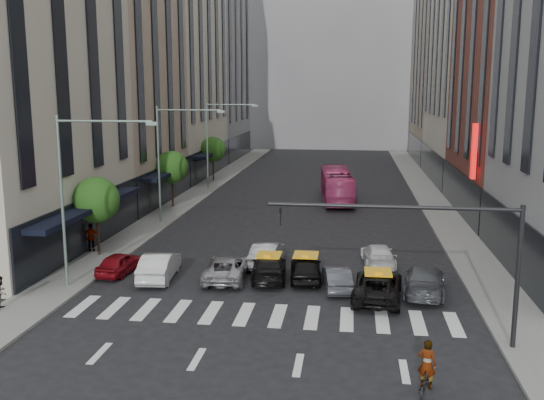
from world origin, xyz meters
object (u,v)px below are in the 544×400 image
(car_red, at_px, (119,263))
(taxi_center, at_px, (306,268))
(bus, at_px, (337,185))
(car_white_front, at_px, (159,266))
(pedestrian_far, at_px, (91,237))
(streetlamp_mid, at_px, (170,149))
(streetlamp_far, at_px, (216,133))
(taxi_left, at_px, (269,267))
(streetlamp_near, at_px, (78,179))
(motorcycle, at_px, (426,383))
(pedestrian_near, at_px, (1,292))

(car_red, distance_m, taxi_center, 10.68)
(bus, bearing_deg, car_white_front, 64.59)
(taxi_center, bearing_deg, pedestrian_far, -20.10)
(streetlamp_mid, distance_m, streetlamp_far, 16.00)
(bus, bearing_deg, taxi_left, 77.41)
(bus, bearing_deg, streetlamp_mid, 36.35)
(taxi_left, distance_m, pedestrian_far, 12.61)
(streetlamp_near, height_order, motorcycle, streetlamp_near)
(taxi_center, bearing_deg, streetlamp_near, 9.35)
(streetlamp_near, bearing_deg, car_red, 73.18)
(motorcycle, bearing_deg, streetlamp_mid, -37.43)
(motorcycle, xyz_separation_m, pedestrian_far, (-19.18, 15.89, 0.63))
(pedestrian_near, bearing_deg, taxi_left, -68.66)
(taxi_left, bearing_deg, streetlamp_near, 10.45)
(streetlamp_far, distance_m, car_red, 29.69)
(car_red, height_order, pedestrian_far, pedestrian_far)
(taxi_left, distance_m, taxi_center, 2.05)
(motorcycle, bearing_deg, bus, -64.51)
(streetlamp_mid, height_order, bus, streetlamp_mid)
(streetlamp_far, distance_m, taxi_center, 31.64)
(taxi_left, height_order, motorcycle, taxi_left)
(pedestrian_far, bearing_deg, taxi_center, 152.61)
(streetlamp_far, xyz_separation_m, motorcycle, (16.63, -41.16, -5.48))
(streetlamp_mid, distance_m, car_white_front, 15.13)
(pedestrian_far, bearing_deg, car_white_front, 130.23)
(streetlamp_near, xyz_separation_m, motorcycle, (16.63, -9.16, -5.48))
(pedestrian_near, relative_size, pedestrian_far, 0.89)
(streetlamp_far, distance_m, taxi_left, 31.01)
(streetlamp_far, height_order, motorcycle, streetlamp_far)
(streetlamp_near, relative_size, taxi_center, 2.15)
(streetlamp_mid, xyz_separation_m, pedestrian_near, (-2.46, -19.67, -4.95))
(bus, height_order, pedestrian_near, bus)
(streetlamp_near, relative_size, car_red, 2.45)
(taxi_center, relative_size, pedestrian_far, 2.32)
(car_white_front, height_order, taxi_center, car_white_front)
(streetlamp_near, xyz_separation_m, car_red, (0.84, 2.79, -5.28))
(streetlamp_mid, xyz_separation_m, pedestrian_far, (-2.56, -9.27, -4.85))
(streetlamp_far, relative_size, taxi_center, 2.15)
(car_red, xyz_separation_m, taxi_left, (8.62, 0.14, 0.06))
(taxi_left, bearing_deg, streetlamp_far, -78.73)
(taxi_center, bearing_deg, streetlamp_mid, -53.67)
(car_red, relative_size, pedestrian_near, 2.28)
(motorcycle, bearing_deg, car_white_front, -21.55)
(car_red, height_order, bus, bus)
(taxi_left, relative_size, pedestrian_near, 2.93)
(car_white_front, relative_size, pedestrian_far, 2.56)
(taxi_center, bearing_deg, taxi_left, -3.68)
(car_red, bearing_deg, streetlamp_far, -83.05)
(taxi_left, distance_m, bus, 24.46)
(motorcycle, height_order, pedestrian_far, pedestrian_far)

